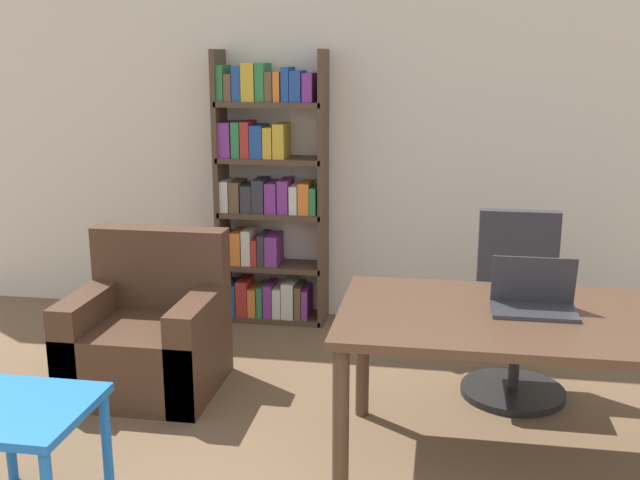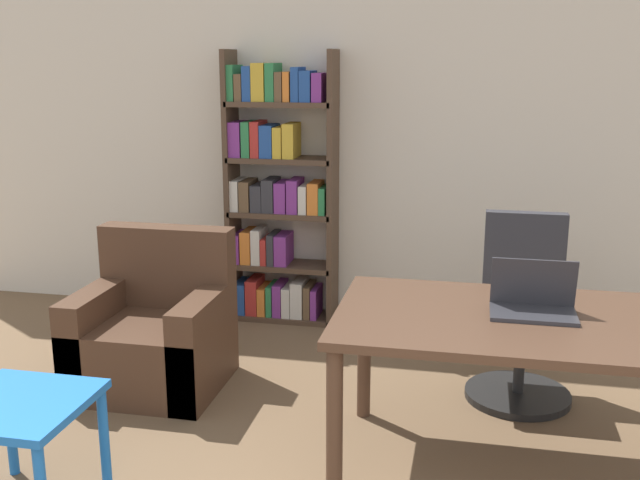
{
  "view_description": "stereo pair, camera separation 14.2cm",
  "coord_description": "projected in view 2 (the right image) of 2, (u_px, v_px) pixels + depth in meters",
  "views": [
    {
      "loc": [
        0.11,
        -0.68,
        1.84
      ],
      "look_at": [
        -0.46,
        2.74,
        1.0
      ],
      "focal_mm": 42.0,
      "sensor_mm": 36.0,
      "label": 1
    },
    {
      "loc": [
        0.25,
        -0.65,
        1.84
      ],
      "look_at": [
        -0.46,
        2.74,
        1.0
      ],
      "focal_mm": 42.0,
      "sensor_mm": 36.0,
      "label": 2
    }
  ],
  "objects": [
    {
      "name": "office_chair",
      "position": [
        522.0,
        319.0,
        4.12
      ],
      "size": [
        0.58,
        0.58,
        1.02
      ],
      "color": "black",
      "rests_on": "ground_plane"
    },
    {
      "name": "bookshelf",
      "position": [
        277.0,
        196.0,
        5.24
      ],
      "size": [
        0.76,
        0.28,
        1.9
      ],
      "color": "#4C3828",
      "rests_on": "ground_plane"
    },
    {
      "name": "desk",
      "position": [
        547.0,
        337.0,
        3.25
      ],
      "size": [
        1.84,
        0.95,
        0.75
      ],
      "color": "#4C3323",
      "rests_on": "ground_plane"
    },
    {
      "name": "laptop",
      "position": [
        533.0,
        302.0,
        3.28
      ],
      "size": [
        0.37,
        0.23,
        0.24
      ],
      "color": "#2D2D33",
      "rests_on": "desk"
    },
    {
      "name": "wall_back",
      "position": [
        440.0,
        132.0,
        5.09
      ],
      "size": [
        8.0,
        0.06,
        2.7
      ],
      "color": "beige",
      "rests_on": "ground_plane"
    },
    {
      "name": "side_table_blue",
      "position": [
        21.0,
        419.0,
        3.04
      ],
      "size": [
        0.53,
        0.55,
        0.49
      ],
      "color": "blue",
      "rests_on": "ground_plane"
    },
    {
      "name": "armchair",
      "position": [
        154.0,
        336.0,
        4.29
      ],
      "size": [
        0.8,
        0.72,
        0.88
      ],
      "color": "#472D1E",
      "rests_on": "ground_plane"
    }
  ]
}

